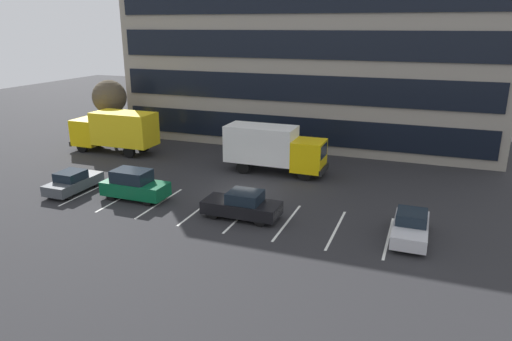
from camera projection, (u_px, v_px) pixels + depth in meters
ground_plane at (242, 193)px, 31.02m from camera, size 120.00×120.00×0.00m
office_building at (313, 44)px, 44.35m from camera, size 34.11×13.05×18.00m
lot_markings at (220, 212)px, 27.91m from camera, size 19.74×5.40×0.01m
box_truck_yellow at (273, 147)px, 34.86m from camera, size 7.61×2.52×3.53m
box_truck_yellow_all at (115, 130)px, 40.42m from camera, size 7.80×2.58×3.61m
sedan_black at (242, 205)px, 26.92m from camera, size 4.50×1.88×1.61m
sedan_silver at (411, 227)px, 24.19m from camera, size 1.73×4.14×1.48m
suv_forest at (134, 185)px, 29.81m from camera, size 4.25×1.80×1.92m
sedan_charcoal at (73, 182)px, 31.14m from camera, size 1.72×4.11×1.47m
bare_tree at (109, 97)px, 43.36m from camera, size 3.15×3.15×5.90m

